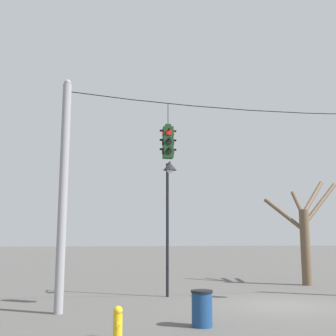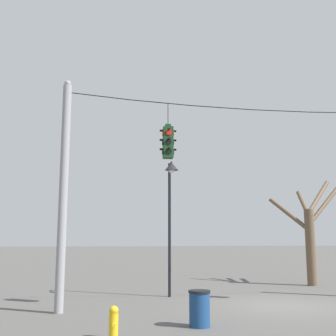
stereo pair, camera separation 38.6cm
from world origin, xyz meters
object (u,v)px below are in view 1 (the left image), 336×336
at_px(street_lamp, 169,191).
at_px(bare_tree, 305,230).
at_px(traffic_light_near_right_pole, 168,142).
at_px(trash_bin, 202,308).
at_px(utility_pole_left, 63,192).
at_px(fire_hydrant, 118,322).

xyz_separation_m(street_lamp, bare_tree, (7.76, 3.61, -1.50)).
height_order(traffic_light_near_right_pole, trash_bin, traffic_light_near_right_pole).
xyz_separation_m(utility_pole_left, trash_bin, (3.98, -2.62, -3.36)).
relative_size(traffic_light_near_right_pole, bare_tree, 0.36).
distance_m(traffic_light_near_right_pole, trash_bin, 5.80).
height_order(traffic_light_near_right_pole, bare_tree, traffic_light_near_right_pole).
height_order(street_lamp, fire_hydrant, street_lamp).
relative_size(street_lamp, trash_bin, 5.74).
height_order(bare_tree, trash_bin, bare_tree).
bearing_deg(bare_tree, street_lamp, -155.04).
xyz_separation_m(traffic_light_near_right_pole, street_lamp, (0.51, 2.85, -1.41)).
bearing_deg(street_lamp, trash_bin, -90.11).
bearing_deg(bare_tree, utility_pole_left, -151.21).
distance_m(street_lamp, bare_tree, 8.69).
distance_m(traffic_light_near_right_pole, street_lamp, 3.21).
distance_m(utility_pole_left, fire_hydrant, 5.28).
distance_m(utility_pole_left, bare_tree, 13.45).
relative_size(utility_pole_left, street_lamp, 1.41).
bearing_deg(traffic_light_near_right_pole, trash_bin, -79.29).
distance_m(bare_tree, fire_hydrant, 14.43).
bearing_deg(street_lamp, traffic_light_near_right_pole, -100.07).
bearing_deg(bare_tree, trash_bin, -130.57).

